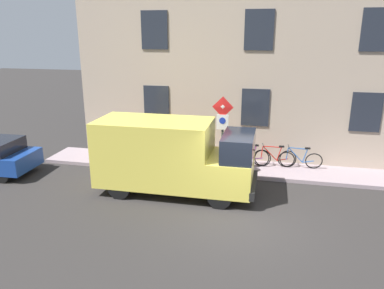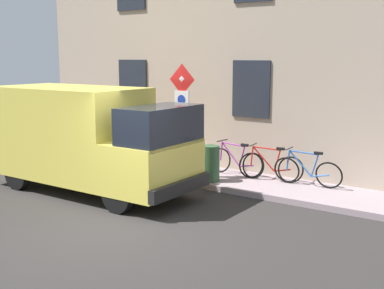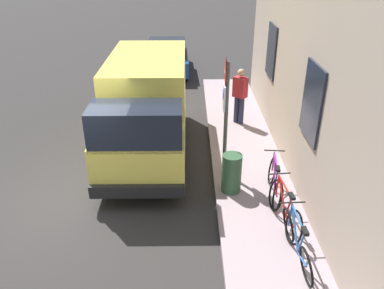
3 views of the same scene
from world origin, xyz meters
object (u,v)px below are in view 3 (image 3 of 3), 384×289
(bicycle_purple, at_px, (275,181))
(pedestrian, at_px, (240,94))
(bicycle_red, at_px, (284,208))
(delivery_van, at_px, (147,106))
(parked_hatchback, at_px, (168,56))
(bicycle_blue, at_px, (297,242))
(sign_post_stacked, at_px, (225,100))
(litter_bin, at_px, (232,173))

(bicycle_purple, relative_size, pedestrian, 1.00)
(bicycle_red, xyz_separation_m, bicycle_purple, (0.00, 0.98, 0.00))
(delivery_van, relative_size, bicycle_red, 3.10)
(parked_hatchback, relative_size, bicycle_blue, 2.37)
(bicycle_purple, distance_m, pedestrian, 4.04)
(pedestrian, bearing_deg, delivery_van, -16.97)
(sign_post_stacked, relative_size, litter_bin, 3.10)
(parked_hatchback, relative_size, bicycle_purple, 2.37)
(sign_post_stacked, xyz_separation_m, bicycle_blue, (1.06, -2.94, -1.51))
(parked_hatchback, distance_m, bicycle_red, 11.30)
(bicycle_blue, xyz_separation_m, litter_bin, (-0.92, 2.17, 0.08))
(bicycle_purple, bearing_deg, bicycle_blue, -174.48)
(bicycle_blue, xyz_separation_m, bicycle_purple, (0.00, 1.96, 0.00))
(pedestrian, bearing_deg, bicycle_red, 45.65)
(sign_post_stacked, bearing_deg, parked_hatchback, 101.08)
(bicycle_blue, bearing_deg, litter_bin, 20.38)
(sign_post_stacked, xyz_separation_m, bicycle_purple, (1.06, -0.97, -1.51))
(bicycle_blue, bearing_deg, sign_post_stacked, 17.20)
(sign_post_stacked, distance_m, bicycle_red, 2.69)
(delivery_van, bearing_deg, litter_bin, 42.85)
(bicycle_purple, height_order, pedestrian, pedestrian)
(bicycle_red, bearing_deg, bicycle_blue, 173.38)
(bicycle_blue, bearing_deg, pedestrian, 0.39)
(delivery_van, height_order, bicycle_blue, delivery_van)
(bicycle_red, xyz_separation_m, pedestrian, (-0.32, 4.97, 0.56))
(delivery_van, bearing_deg, parked_hatchback, 178.57)
(bicycle_purple, xyz_separation_m, litter_bin, (-0.92, 0.20, 0.08))
(bicycle_blue, relative_size, litter_bin, 1.91)
(parked_hatchback, height_order, bicycle_purple, parked_hatchback)
(delivery_van, xyz_separation_m, bicycle_red, (2.97, -3.38, -0.82))
(bicycle_blue, distance_m, bicycle_purple, 1.96)
(bicycle_blue, xyz_separation_m, pedestrian, (-0.32, 5.96, 0.56))
(bicycle_blue, bearing_deg, delivery_van, 31.62)
(parked_hatchback, xyz_separation_m, bicycle_purple, (2.82, -9.95, -0.22))
(sign_post_stacked, relative_size, pedestrian, 1.62)
(parked_hatchback, xyz_separation_m, litter_bin, (1.90, -9.75, -0.14))
(parked_hatchback, distance_m, pedestrian, 6.47)
(delivery_van, bearing_deg, bicycle_purple, 50.92)
(bicycle_red, bearing_deg, delivery_van, 34.73)
(bicycle_blue, distance_m, pedestrian, 5.99)
(delivery_van, distance_m, bicycle_red, 4.57)
(bicycle_blue, relative_size, pedestrian, 1.00)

